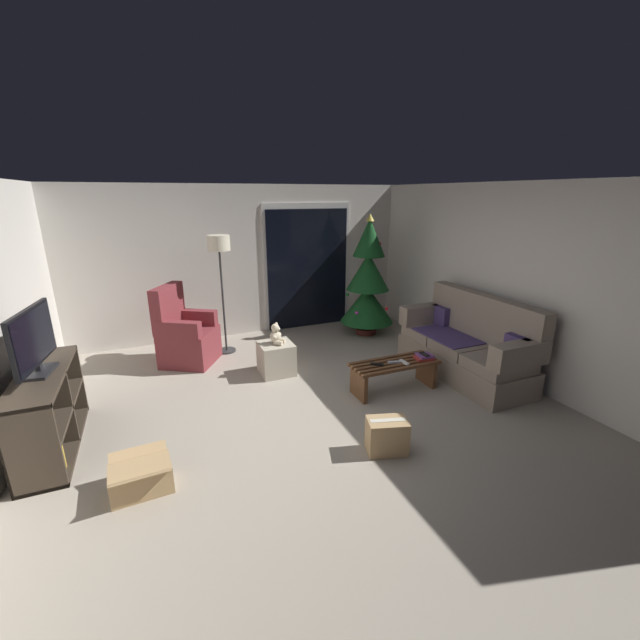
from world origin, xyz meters
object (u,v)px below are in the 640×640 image
at_px(cell_phone, 425,354).
at_px(teddy_bear_cream, 276,335).
at_px(book_stack, 424,357).
at_px(coffee_table, 394,371).
at_px(remote_silver, 394,362).
at_px(television, 33,341).
at_px(christmas_tree, 368,283).
at_px(media_shelf, 44,417).
at_px(armchair, 185,336).
at_px(cardboard_box_open_near_shelf, 141,478).
at_px(cardboard_box_taped_mid_floor, 387,436).
at_px(remote_white, 404,362).
at_px(remote_black, 377,364).
at_px(ottoman, 276,358).
at_px(couch, 467,346).
at_px(floor_lamp, 220,255).

distance_m(cell_phone, teddy_bear_cream, 1.93).
bearing_deg(book_stack, coffee_table, 171.44).
xyz_separation_m(cell_phone, teddy_bear_cream, (-1.58, 1.10, 0.11)).
distance_m(remote_silver, television, 3.71).
bearing_deg(christmas_tree, television, -158.05).
bearing_deg(media_shelf, armchair, 50.65).
bearing_deg(cardboard_box_open_near_shelf, television, 128.01).
bearing_deg(television, cardboard_box_open_near_shelf, -51.99).
bearing_deg(television, book_stack, -4.43).
height_order(christmas_tree, teddy_bear_cream, christmas_tree).
xyz_separation_m(cell_phone, armchair, (-2.68, 1.98, -0.04)).
bearing_deg(cardboard_box_taped_mid_floor, remote_white, 49.29).
xyz_separation_m(cardboard_box_open_near_shelf, cardboard_box_taped_mid_floor, (2.14, -0.31, 0.04)).
xyz_separation_m(cell_phone, cardboard_box_open_near_shelf, (-3.28, -0.67, -0.31)).
xyz_separation_m(coffee_table, teddy_bear_cream, (-1.19, 1.04, 0.30)).
bearing_deg(cell_phone, remote_black, 174.74).
xyz_separation_m(book_stack, cardboard_box_taped_mid_floor, (-1.14, -0.98, -0.24)).
distance_m(cell_phone, media_shelf, 4.10).
bearing_deg(television, armchair, 50.47).
height_order(remote_silver, armchair, armchair).
bearing_deg(remote_white, ottoman, 135.58).
relative_size(ottoman, cardboard_box_open_near_shelf, 0.90).
height_order(remote_silver, christmas_tree, christmas_tree).
bearing_deg(couch, remote_silver, -176.94).
height_order(book_stack, teddy_bear_cream, teddy_bear_cream).
xyz_separation_m(remote_black, christmas_tree, (0.99, 2.02, 0.51)).
bearing_deg(book_stack, couch, 7.29).
height_order(book_stack, television, television).
relative_size(book_stack, floor_lamp, 0.14).
bearing_deg(remote_white, book_stack, 0.06).
distance_m(armchair, television, 2.27).
distance_m(coffee_table, remote_silver, 0.14).
distance_m(remote_white, christmas_tree, 2.26).
bearing_deg(remote_silver, remote_white, -99.81).
distance_m(coffee_table, television, 3.76).
xyz_separation_m(christmas_tree, floor_lamp, (-2.42, 0.09, 0.60)).
distance_m(remote_white, remote_silver, 0.12).
bearing_deg(couch, armchair, 151.29).
bearing_deg(remote_black, teddy_bear_cream, 81.90).
bearing_deg(ottoman, christmas_tree, 26.76).
relative_size(cell_phone, floor_lamp, 0.08).
relative_size(cell_phone, cardboard_box_open_near_shelf, 0.29).
relative_size(remote_silver, media_shelf, 0.11).
bearing_deg(remote_black, cardboard_box_open_near_shelf, 145.33).
bearing_deg(christmas_tree, remote_white, -107.29).
height_order(remote_white, television, television).
distance_m(christmas_tree, teddy_bear_cream, 2.19).
bearing_deg(floor_lamp, couch, -36.17).
distance_m(remote_black, remote_white, 0.34).
distance_m(book_stack, cardboard_box_taped_mid_floor, 1.52).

